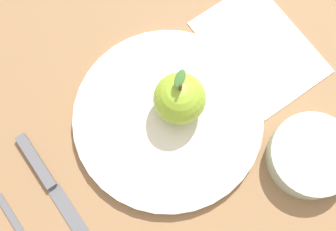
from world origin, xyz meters
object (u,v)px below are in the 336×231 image
Objects in this scene: knife at (52,186)px; linen_napkin at (260,47)px; dinner_plate at (168,118)px; apple at (180,99)px; side_bowl at (312,155)px.

linen_napkin is at bearing -58.65° from knife.
knife is (-0.08, 0.16, -0.01)m from dinner_plate.
apple is at bearing -61.57° from knife.
side_bowl reaches higher than knife.
dinner_plate is 2.31× the size of side_bowl.
apple reaches higher than linen_napkin.
side_bowl is (-0.07, -0.18, 0.01)m from dinner_plate.
side_bowl is 0.62× the size of knife.
side_bowl reaches higher than dinner_plate.
dinner_plate reaches higher than knife.
knife is (-0.10, 0.18, -0.05)m from apple.
dinner_plate is 0.20m from side_bowl.
linen_napkin is (0.10, -0.14, -0.01)m from dinner_plate.
dinner_plate is 1.41× the size of linen_napkin.
knife reaches higher than linen_napkin.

